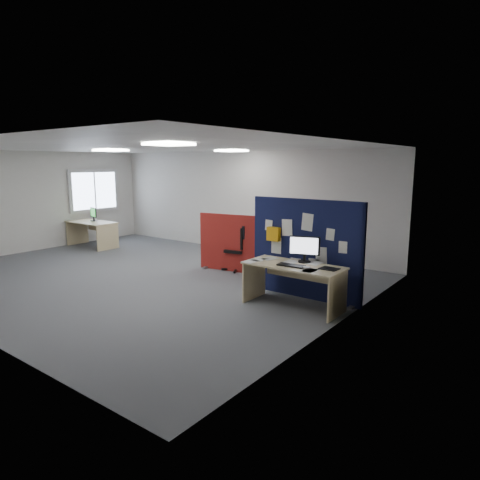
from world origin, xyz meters
The scene contains 18 objects.
floor centered at (0.00, 0.00, 0.00)m, with size 9.00×9.00×0.00m, color #53565B.
ceiling centered at (0.00, 0.00, 2.70)m, with size 9.00×7.00×0.02m, color white.
wall_back centered at (0.00, 3.50, 1.35)m, with size 9.00×0.02×2.70m, color silver.
wall_left centered at (-4.50, 0.00, 1.35)m, with size 0.02×7.00×2.70m, color silver.
wall_right centered at (4.50, 0.00, 1.35)m, with size 0.02×7.00×2.70m, color silver.
window centered at (-4.44, 2.00, 1.55)m, with size 0.06×1.70×1.30m.
ceiling_lights centered at (0.33, 0.67, 2.67)m, with size 4.10×4.10×0.04m.
navy_divider centered at (3.46, 0.80, 0.88)m, with size 2.14×0.30×1.77m.
main_desk centered at (3.58, 0.26, 0.55)m, with size 1.65×0.73×0.73m.
monitor_main centered at (3.64, 0.48, 0.98)m, with size 0.49×0.21×0.44m.
keyboard centered at (3.60, 0.10, 0.74)m, with size 0.45×0.18×0.03m, color black.
mouse centered at (3.88, 0.10, 0.74)m, with size 0.10×0.06×0.03m, color gray.
paper_tray centered at (4.18, 0.29, 0.74)m, with size 0.28×0.22×0.01m, color black.
red_divider centered at (1.32, 1.51, 0.62)m, with size 1.68×0.31×1.27m.
second_desk centered at (-3.68, 1.36, 0.55)m, with size 1.53×0.76×0.73m.
monitor_second centered at (-3.74, 1.45, 0.94)m, with size 0.42×0.19×0.39m.
office_chair centered at (1.41, 1.66, 0.58)m, with size 0.67×0.67×1.02m.
desk_papers centered at (3.43, 0.21, 0.73)m, with size 1.34×0.84×0.00m.
Camera 1 is at (6.99, -5.79, 2.38)m, focal length 32.00 mm.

